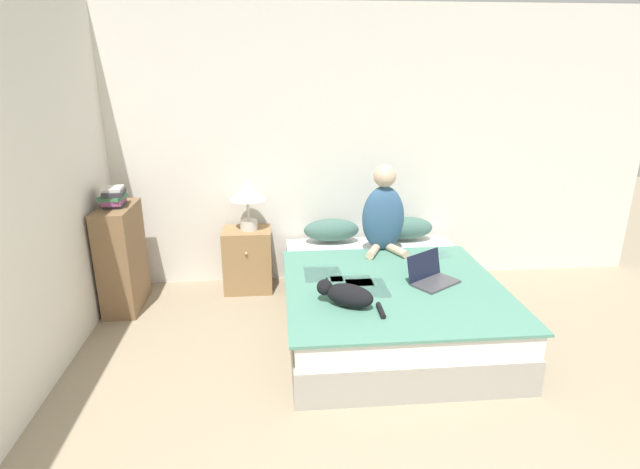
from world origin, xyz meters
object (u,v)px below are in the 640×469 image
bed (387,301)px  laptop_open (432,277)px  nightstand (248,260)px  pillow_near (331,230)px  table_lamp (247,194)px  cat_tabby (346,294)px  pillow_far (405,228)px  bookshelf (122,258)px  person_sitting (383,214)px  book_stack_top (114,197)px

bed → laptop_open: bearing=-29.5°
nightstand → pillow_near: bearing=2.3°
laptop_open → table_lamp: (-1.41, 1.00, 0.43)m
cat_tabby → nightstand: (-0.74, 1.33, -0.24)m
pillow_near → table_lamp: size_ratio=1.14×
pillow_far → laptop_open: (-0.06, -1.03, -0.06)m
bed → laptop_open: 0.44m
pillow_far → laptop_open: laptop_open is taller
cat_tabby → bookshelf: size_ratio=0.47×
bed → cat_tabby: 0.71m
pillow_far → pillow_near: bearing=180.0°
pillow_far → nightstand: size_ratio=0.87×
pillow_near → table_lamp: 0.85m
bed → bookshelf: bearing=165.5°
bed → person_sitting: person_sitting is taller
cat_tabby → book_stack_top: 2.14m
cat_tabby → laptop_open: bearing=-124.2°
bed → table_lamp: 1.56m
pillow_near → pillow_far: 0.71m
pillow_far → nightstand: 1.52m
laptop_open → table_lamp: bearing=110.7°
pillow_far → person_sitting: (-0.28, -0.28, 0.23)m
pillow_near → book_stack_top: book_stack_top is taller
pillow_far → cat_tabby: size_ratio=1.20×
laptop_open → book_stack_top: (-2.49, 0.74, 0.50)m
person_sitting → nightstand: bearing=168.5°
pillow_far → nightstand: (-1.50, -0.03, -0.26)m
nightstand → cat_tabby: bearing=-60.9°
laptop_open → person_sitting: bearing=72.4°
bed → table_lamp: (-1.12, 0.84, 0.70)m
table_lamp → pillow_near: bearing=2.4°
cat_tabby → pillow_far: bearing=-88.4°
pillow_far → bookshelf: bookshelf is taller
pillow_far → person_sitting: size_ratio=0.68×
pillow_far → laptop_open: size_ratio=1.20×
bed → pillow_near: bearing=112.3°
bed → pillow_near: size_ratio=3.89×
bookshelf → book_stack_top: 0.54m
person_sitting → book_stack_top: person_sitting is taller
bookshelf → book_stack_top: (-0.00, 0.00, 0.54)m
pillow_far → table_lamp: 1.52m
pillow_near → nightstand: size_ratio=0.87×
person_sitting → pillow_far: bearing=44.7°
nightstand → book_stack_top: bearing=-166.0°
laptop_open → bookshelf: size_ratio=0.47×
pillow_far → book_stack_top: (-2.56, -0.29, 0.44)m
laptop_open → nightstand: (-1.44, 1.00, -0.20)m
pillow_near → laptop_open: (0.65, -1.03, -0.06)m
pillow_near → bookshelf: bearing=-170.8°
pillow_near → pillow_far: size_ratio=1.00×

